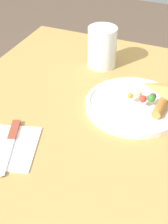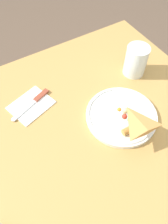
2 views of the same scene
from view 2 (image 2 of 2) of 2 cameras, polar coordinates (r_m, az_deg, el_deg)
name	(u,v)px [view 2 (image 2 of 2)]	position (r m, az deg, el deg)	size (l,w,h in m)	color
ground_plane	(81,183)	(1.45, -0.68, -18.06)	(6.00, 6.00, 0.00)	brown
dining_table	(80,136)	(0.88, -1.07, -6.34)	(1.05, 0.86, 0.72)	tan
plate_pizza	(122,116)	(0.80, 9.93, -0.97)	(0.26, 0.26, 0.05)	white
milk_glass	(136,61)	(0.93, 13.35, 12.72)	(0.09, 0.09, 0.13)	white
napkin_folded	(31,105)	(0.86, -13.67, 1.77)	(0.18, 0.16, 0.00)	white
butter_knife	(32,103)	(0.85, -13.32, 2.35)	(0.18, 0.08, 0.01)	#99422D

